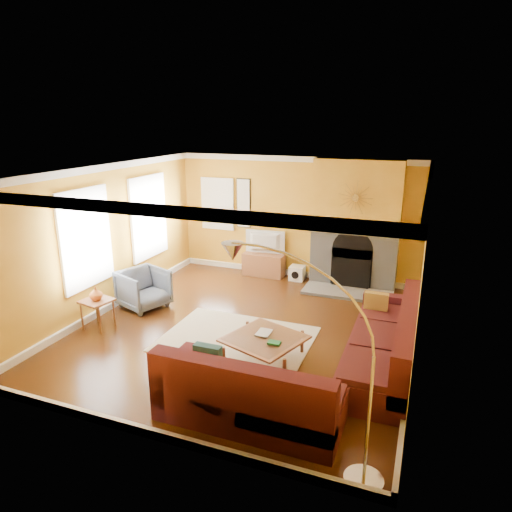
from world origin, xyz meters
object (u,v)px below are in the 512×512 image
at_px(side_table, 98,314).
at_px(arc_lamp, 305,367).
at_px(sectional_sofa, 308,339).
at_px(media_console, 264,264).
at_px(armchair, 144,289).
at_px(coffee_table, 264,349).

relative_size(side_table, arc_lamp, 0.22).
relative_size(sectional_sofa, arc_lamp, 1.58).
xyz_separation_m(sectional_sofa, media_console, (-1.98, 3.59, -0.19)).
relative_size(armchair, side_table, 1.60).
relative_size(coffee_table, media_console, 1.07).
bearing_deg(media_console, arc_lamp, -66.26).
distance_m(sectional_sofa, side_table, 3.71).
height_order(sectional_sofa, armchair, sectional_sofa).
bearing_deg(armchair, side_table, -171.56).
height_order(sectional_sofa, arc_lamp, arc_lamp).
xyz_separation_m(sectional_sofa, coffee_table, (-0.63, -0.07, -0.25)).
bearing_deg(arc_lamp, side_table, 155.00).
height_order(sectional_sofa, coffee_table, sectional_sofa).
height_order(media_console, armchair, armchair).
relative_size(media_console, side_table, 1.84).
relative_size(sectional_sofa, media_console, 3.95).
bearing_deg(coffee_table, sectional_sofa, 6.65).
distance_m(armchair, side_table, 1.07).
xyz_separation_m(media_console, armchair, (-1.50, -2.57, 0.11)).
xyz_separation_m(side_table, arc_lamp, (4.17, -1.95, 0.92)).
bearing_deg(media_console, sectional_sofa, -61.17).
xyz_separation_m(armchair, side_table, (-0.23, -1.04, -0.12)).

